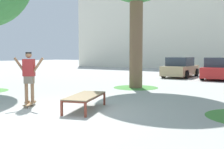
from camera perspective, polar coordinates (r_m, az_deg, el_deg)
ground_plane at (r=7.90m, az=-11.42°, el=-8.21°), size 120.00×120.00×0.00m
building_facade at (r=33.20m, az=21.28°, el=10.12°), size 37.59×4.00×10.48m
skate_box at (r=8.21m, az=-5.79°, el=-4.74°), size 1.34×2.04×0.46m
skateboard at (r=9.22m, az=-17.23°, el=-6.04°), size 0.58×0.79×0.09m
skater at (r=9.10m, az=-17.36°, el=0.14°), size 0.90×0.58×1.69m
grass_patch_mid_back at (r=13.78m, az=5.11°, el=-2.80°), size 2.30×2.30×0.01m
car_tan at (r=20.83m, az=14.46°, el=1.38°), size 1.96×4.22×1.50m
car_red at (r=19.83m, az=21.96°, el=1.06°), size 2.04×4.26×1.50m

